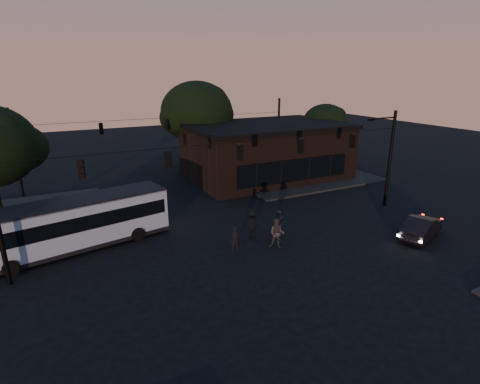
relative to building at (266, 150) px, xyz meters
name	(u,v)px	position (x,y,z in m)	size (l,w,h in m)	color
ground	(272,262)	(-9.00, -15.97, -2.71)	(120.00, 120.00, 0.00)	black
sidewalk_far_right	(301,177)	(3.00, -1.97, -2.63)	(14.00, 10.00, 0.15)	black
sidewalk_far_left	(4,220)	(-23.00, -1.97, -2.63)	(14.00, 10.00, 0.15)	black
building	(266,150)	(0.00, 0.00, 0.00)	(15.40, 10.41, 5.40)	black
tree_behind	(197,112)	(-5.00, 6.03, 3.48)	(7.60, 7.60, 9.43)	black
tree_right	(325,124)	(9.00, 2.03, 1.93)	(5.20, 5.20, 6.86)	black
signal_rig_near	(240,170)	(-9.00, -11.97, 1.74)	(26.24, 0.30, 7.50)	black
signal_rig_far	(167,136)	(-9.00, 4.03, 1.50)	(26.24, 0.30, 7.50)	black
bus	(76,222)	(-18.49, -9.17, -0.99)	(11.14, 4.55, 3.06)	#95A1BE
car	(421,227)	(1.30, -17.46, -2.00)	(1.51, 4.32, 1.42)	black
pedestrian_a	(235,239)	(-10.25, -13.85, -1.92)	(0.57, 0.38, 1.57)	black
pedestrian_b	(277,233)	(-7.79, -14.54, -1.78)	(0.91, 0.71, 1.87)	#383333
pedestrian_c	(279,224)	(-6.86, -13.27, -1.78)	(1.09, 0.45, 1.85)	#282831
pedestrian_d	(252,224)	(-8.45, -12.62, -1.75)	(1.24, 0.71, 1.91)	black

